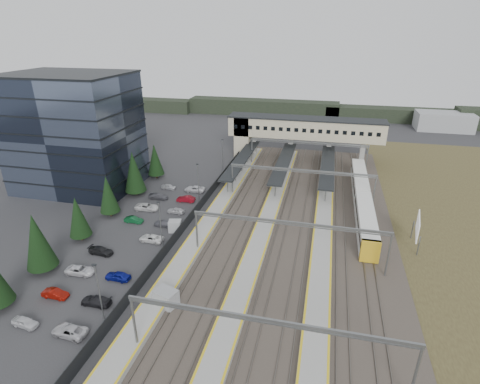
% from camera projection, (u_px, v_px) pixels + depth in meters
% --- Properties ---
extents(ground, '(220.00, 220.00, 0.00)m').
position_uv_depth(ground, '(224.00, 229.00, 65.81)').
color(ground, '#2B2B2D').
rests_on(ground, ground).
extents(office_building, '(24.30, 18.30, 24.30)m').
position_uv_depth(office_building, '(74.00, 132.00, 79.21)').
color(office_building, '#3F495E').
rests_on(office_building, ground).
extents(conifer_row, '(4.42, 49.82, 9.50)m').
position_uv_depth(conifer_row, '(96.00, 201.00, 65.07)').
color(conifer_row, black).
rests_on(conifer_row, ground).
extents(car_park, '(10.60, 44.60, 1.27)m').
position_uv_depth(car_park, '(138.00, 234.00, 63.03)').
color(car_park, silver).
rests_on(car_park, ground).
extents(lampposts, '(0.50, 53.25, 8.07)m').
position_uv_depth(lampposts, '(182.00, 199.00, 66.88)').
color(lampposts, slate).
rests_on(lampposts, ground).
extents(fence, '(0.08, 90.00, 2.00)m').
position_uv_depth(fence, '(198.00, 208.00, 71.24)').
color(fence, '#26282B').
rests_on(fence, ground).
extents(relay_cabin_near, '(3.29, 2.82, 2.32)m').
position_uv_depth(relay_cabin_near, '(166.00, 298.00, 47.15)').
color(relay_cabin_near, '#929597').
rests_on(relay_cabin_near, ground).
extents(relay_cabin_far, '(2.48, 2.22, 1.95)m').
position_uv_depth(relay_cabin_far, '(175.00, 226.00, 64.79)').
color(relay_cabin_far, '#929597').
rests_on(relay_cabin_far, ground).
extents(rail_corridor, '(34.00, 90.00, 0.92)m').
position_uv_depth(rail_corridor, '(280.00, 220.00, 68.18)').
color(rail_corridor, '#38332C').
rests_on(rail_corridor, ground).
extents(canopies, '(23.10, 30.00, 3.28)m').
position_uv_depth(canopies, '(284.00, 162.00, 86.82)').
color(canopies, black).
rests_on(canopies, ground).
extents(footbridge, '(40.40, 6.40, 11.20)m').
position_uv_depth(footbridge, '(294.00, 130.00, 98.43)').
color(footbridge, tan).
rests_on(footbridge, ground).
extents(gantries, '(28.40, 62.28, 7.17)m').
position_uv_depth(gantries, '(296.00, 198.00, 63.55)').
color(gantries, slate).
rests_on(gantries, ground).
extents(train, '(2.80, 38.97, 3.53)m').
position_uv_depth(train, '(362.00, 200.00, 72.31)').
color(train, silver).
rests_on(train, ground).
extents(billboard, '(1.24, 6.16, 5.34)m').
position_uv_depth(billboard, '(418.00, 227.00, 59.02)').
color(billboard, slate).
rests_on(billboard, ground).
extents(treeline_far, '(170.00, 19.00, 7.00)m').
position_uv_depth(treeline_far, '(349.00, 113.00, 141.84)').
color(treeline_far, black).
rests_on(treeline_far, ground).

